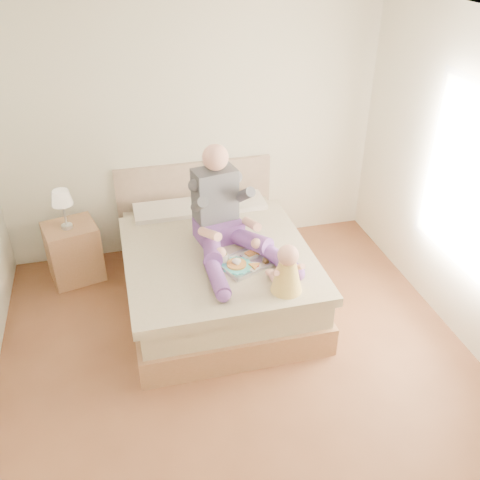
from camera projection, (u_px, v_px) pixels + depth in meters
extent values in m
cube|color=brown|center=(241.00, 368.00, 4.51)|extent=(4.00, 4.20, 0.01)
cube|color=white|center=(242.00, 31.00, 3.09)|extent=(4.00, 4.20, 0.02)
cube|color=white|center=(191.00, 131.00, 5.53)|extent=(4.00, 0.02, 2.70)
cube|color=white|center=(471.00, 183.00, 4.35)|extent=(0.02, 1.30, 1.60)
cube|color=#F7F0CA|center=(471.00, 183.00, 4.35)|extent=(0.01, 1.18, 1.48)
cube|color=#8F6342|center=(216.00, 285.00, 5.28)|extent=(1.68, 2.13, 0.28)
cube|color=tan|center=(215.00, 263.00, 5.14)|extent=(1.60, 2.05, 0.24)
cube|color=tan|center=(218.00, 258.00, 4.93)|extent=(1.70, 1.80, 0.09)
cube|color=white|center=(164.00, 214.00, 5.57)|extent=(0.62, 0.40, 0.14)
cube|color=white|center=(235.00, 206.00, 5.73)|extent=(0.62, 0.40, 0.14)
cube|color=gray|center=(195.00, 204.00, 5.97)|extent=(1.70, 0.08, 1.00)
cube|color=#8F6342|center=(74.00, 252.00, 5.49)|extent=(0.59, 0.55, 0.61)
cylinder|color=silver|center=(67.00, 226.00, 5.29)|extent=(0.11, 0.11, 0.04)
cylinder|color=silver|center=(65.00, 215.00, 5.22)|extent=(0.02, 0.02, 0.23)
cone|color=beige|center=(61.00, 197.00, 5.12)|extent=(0.20, 0.20, 0.15)
cube|color=#63378B|center=(219.00, 229.00, 5.08)|extent=(0.46, 0.40, 0.19)
cube|color=#393941|center=(215.00, 195.00, 4.96)|extent=(0.43, 0.31, 0.52)
sphere|color=#FAB29C|center=(215.00, 157.00, 4.73)|extent=(0.24, 0.24, 0.24)
cylinder|color=#63378B|center=(212.00, 248.00, 4.83)|extent=(0.25, 0.58, 0.24)
cylinder|color=#63378B|center=(217.00, 277.00, 4.47)|extent=(0.14, 0.50, 0.13)
sphere|color=#63378B|center=(223.00, 295.00, 4.28)|extent=(0.12, 0.12, 0.12)
cylinder|color=#393941|center=(199.00, 205.00, 4.75)|extent=(0.12, 0.33, 0.27)
cylinder|color=#FAB29C|center=(210.00, 234.00, 4.70)|extent=(0.17, 0.34, 0.18)
sphere|color=#FAB29C|center=(221.00, 252.00, 4.64)|extent=(0.10, 0.10, 0.10)
cylinder|color=#63378B|center=(247.00, 239.00, 4.95)|extent=(0.43, 0.56, 0.24)
cylinder|color=#63378B|center=(280.00, 260.00, 4.69)|extent=(0.30, 0.51, 0.13)
sphere|color=#63378B|center=(298.00, 274.00, 4.53)|extent=(0.12, 0.12, 0.12)
cylinder|color=#393941|center=(243.00, 195.00, 4.91)|extent=(0.19, 0.34, 0.27)
cylinder|color=#FAB29C|center=(252.00, 224.00, 4.85)|extent=(0.11, 0.34, 0.18)
sphere|color=#FAB29C|center=(256.00, 244.00, 4.77)|extent=(0.10, 0.10, 0.10)
cube|color=silver|center=(245.00, 264.00, 4.75)|extent=(0.55, 0.50, 0.01)
cylinder|color=#47CCCA|center=(237.00, 266.00, 4.70)|extent=(0.26, 0.26, 0.01)
cylinder|color=#DA9748|center=(237.00, 264.00, 4.70)|extent=(0.17, 0.17, 0.02)
cylinder|color=silver|center=(223.00, 258.00, 4.74)|extent=(0.08, 0.08, 0.09)
torus|color=silver|center=(228.00, 256.00, 4.76)|extent=(0.04, 0.06, 0.06)
cylinder|color=#97744A|center=(223.00, 254.00, 4.71)|extent=(0.07, 0.07, 0.01)
cylinder|color=silver|center=(250.00, 255.00, 4.86)|extent=(0.15, 0.15, 0.01)
cube|color=#DA9748|center=(250.00, 253.00, 4.85)|extent=(0.10, 0.10, 0.02)
cylinder|color=silver|center=(254.00, 267.00, 4.69)|extent=(0.15, 0.15, 0.01)
ellipsoid|color=red|center=(257.00, 266.00, 4.68)|extent=(0.04, 0.03, 0.01)
cylinder|color=white|center=(257.00, 248.00, 4.85)|extent=(0.07, 0.07, 0.12)
cylinder|color=#BF781F|center=(257.00, 248.00, 4.85)|extent=(0.06, 0.06, 0.11)
cylinder|color=white|center=(266.00, 261.00, 4.75)|extent=(0.07, 0.07, 0.04)
cylinder|color=#4D2B0B|center=(266.00, 261.00, 4.75)|extent=(0.06, 0.06, 0.03)
cone|color=gold|center=(287.00, 276.00, 4.36)|extent=(0.26, 0.26, 0.28)
sphere|color=#FAB29C|center=(288.00, 255.00, 4.25)|extent=(0.17, 0.17, 0.17)
cylinder|color=#FAB29C|center=(274.00, 278.00, 4.49)|extent=(0.07, 0.20, 0.07)
sphere|color=#FAB29C|center=(268.00, 272.00, 4.57)|extent=(0.06, 0.06, 0.06)
cylinder|color=#FAB29C|center=(275.00, 273.00, 4.31)|extent=(0.06, 0.15, 0.12)
cylinder|color=#FAB29C|center=(284.00, 276.00, 4.53)|extent=(0.12, 0.21, 0.07)
sphere|color=#FAB29C|center=(280.00, 269.00, 4.60)|extent=(0.06, 0.06, 0.06)
cylinder|color=#FAB29C|center=(298.00, 267.00, 4.38)|extent=(0.10, 0.15, 0.12)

